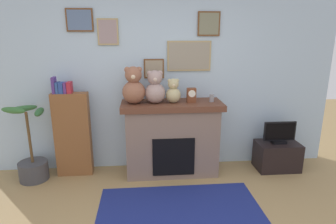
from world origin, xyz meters
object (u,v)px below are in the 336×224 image
Objects in this scene: candle_jar at (212,98)px; teddy_bear_tan at (173,92)px; mantel_clock at (191,95)px; tv_stand at (277,156)px; teddy_bear_brown at (155,88)px; potted_plant at (32,160)px; fireplace at (172,138)px; television at (279,133)px; bookshelf at (72,132)px; teddy_bear_cream at (134,87)px.

teddy_bear_tan reaches higher than candle_jar.
mantel_clock is at bearing -179.75° from candle_jar.
teddy_bear_brown is at bearing 179.34° from tv_stand.
mantel_clock is at bearing 1.24° from potted_plant.
potted_plant is at bearing -178.02° from fireplace.
tv_stand is 1.62m from mantel_clock.
teddy_bear_tan reaches higher than television.
potted_plant is 2.44× the size of teddy_bear_brown.
teddy_bear_tan is (-0.25, 0.00, 0.05)m from mantel_clock.
mantel_clock reaches higher than television.
bookshelf is 2.31× the size of tv_stand.
potted_plant is 3.27× the size of teddy_bear_tan.
teddy_bear_cream is 1.12× the size of teddy_bear_brown.
candle_jar is at bearing 0.04° from teddy_bear_brown.
candle_jar is 0.80m from teddy_bear_brown.
potted_plant is 10.44× the size of candle_jar.
potted_plant is at bearing -178.04° from teddy_bear_cream.
teddy_bear_brown is (1.16, -0.08, 0.62)m from bookshelf.
bookshelf is 1.29× the size of potted_plant.
teddy_bear_brown reaches higher than candle_jar.
teddy_bear_brown reaches higher than mantel_clock.
tv_stand is 3.10× the size of mantel_clock.
fireplace reaches higher than tv_stand.
bookshelf is 3.16× the size of teddy_bear_brown.
teddy_bear_tan is at bearing 179.81° from mantel_clock.
television is 1.41× the size of teddy_bear_tan.
mantel_clock reaches higher than candle_jar.
teddy_bear_tan is at bearing -47.29° from fireplace.
mantel_clock is at bearing -2.75° from bookshelf.
tv_stand is 1.37× the size of teddy_bear_brown.
fireplace is 2.28× the size of tv_stand.
television is 1.44m from mantel_clock.
teddy_bear_tan is (1.41, -0.08, 0.57)m from bookshelf.
mantel_clock is 0.59× the size of teddy_bear_tan.
teddy_bear_tan is (-1.56, 0.02, 0.64)m from television.
teddy_bear_tan is (0.53, 0.00, -0.08)m from teddy_bear_cream.
teddy_bear_cream reaches higher than mantel_clock.
mantel_clock is (2.20, 0.05, 0.86)m from potted_plant.
bookshelf reaches higher than teddy_bear_tan.
mantel_clock is 0.51m from teddy_bear_brown.
television is 0.94× the size of teddy_bear_cream.
bookshelf is at bearing 177.25° from mantel_clock.
tv_stand is at bearing 0.45° from potted_plant.
bookshelf reaches higher than mantel_clock.
tv_stand is at bearing -0.57° from teddy_bear_cream.
mantel_clock is (0.27, -0.02, 0.62)m from fireplace.
candle_jar is 0.21× the size of teddy_bear_cream.
teddy_bear_cream reaches higher than bookshelf.
candle_jar is (2.49, 0.05, 0.81)m from potted_plant.
teddy_bear_cream is at bearing -179.99° from teddy_bear_brown.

